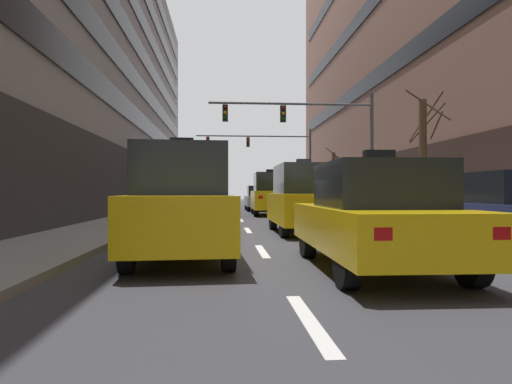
# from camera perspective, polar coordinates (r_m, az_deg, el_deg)

# --- Properties ---
(ground_plane) EXTENTS (120.00, 120.00, 0.00)m
(ground_plane) POSITION_cam_1_polar(r_m,az_deg,el_deg) (12.52, 7.04, -5.65)
(ground_plane) COLOR #38383D
(sidewalk_left) EXTENTS (2.63, 80.00, 0.14)m
(sidewalk_left) POSITION_cam_1_polar(r_m,az_deg,el_deg) (12.83, -21.49, -5.20)
(sidewalk_left) COLOR gray
(sidewalk_left) RESTS_ON ground
(lane_stripe_l1_s2) EXTENTS (0.16, 2.00, 0.01)m
(lane_stripe_l1_s2) POSITION_cam_1_polar(r_m,az_deg,el_deg) (4.47, 6.85, -16.04)
(lane_stripe_l1_s2) COLOR silver
(lane_stripe_l1_s2) RESTS_ON ground
(lane_stripe_l1_s3) EXTENTS (0.16, 2.00, 0.01)m
(lane_stripe_l1_s3) POSITION_cam_1_polar(r_m,az_deg,el_deg) (9.33, 0.78, -7.58)
(lane_stripe_l1_s3) COLOR silver
(lane_stripe_l1_s3) RESTS_ON ground
(lane_stripe_l1_s4) EXTENTS (0.16, 2.00, 0.01)m
(lane_stripe_l1_s4) POSITION_cam_1_polar(r_m,az_deg,el_deg) (14.29, -1.05, -4.92)
(lane_stripe_l1_s4) COLOR silver
(lane_stripe_l1_s4) RESTS_ON ground
(lane_stripe_l1_s5) EXTENTS (0.16, 2.00, 0.01)m
(lane_stripe_l1_s5) POSITION_cam_1_polar(r_m,az_deg,el_deg) (19.27, -1.93, -3.64)
(lane_stripe_l1_s5) COLOR silver
(lane_stripe_l1_s5) RESTS_ON ground
(lane_stripe_l1_s6) EXTENTS (0.16, 2.00, 0.01)m
(lane_stripe_l1_s6) POSITION_cam_1_polar(r_m,az_deg,el_deg) (24.26, -2.44, -2.88)
(lane_stripe_l1_s6) COLOR silver
(lane_stripe_l1_s6) RESTS_ON ground
(lane_stripe_l1_s7) EXTENTS (0.16, 2.00, 0.01)m
(lane_stripe_l1_s7) POSITION_cam_1_polar(r_m,az_deg,el_deg) (29.25, -2.78, -2.38)
(lane_stripe_l1_s7) COLOR silver
(lane_stripe_l1_s7) RESTS_ON ground
(lane_stripe_l1_s8) EXTENTS (0.16, 2.00, 0.01)m
(lane_stripe_l1_s8) POSITION_cam_1_polar(r_m,az_deg,el_deg) (34.24, -3.02, -2.03)
(lane_stripe_l1_s8) COLOR silver
(lane_stripe_l1_s8) RESTS_ON ground
(lane_stripe_l1_s9) EXTENTS (0.16, 2.00, 0.01)m
(lane_stripe_l1_s9) POSITION_cam_1_polar(r_m,az_deg,el_deg) (39.24, -3.20, -1.76)
(lane_stripe_l1_s9) COLOR silver
(lane_stripe_l1_s9) RESTS_ON ground
(lane_stripe_l1_s10) EXTENTS (0.16, 2.00, 0.01)m
(lane_stripe_l1_s10) POSITION_cam_1_polar(r_m,az_deg,el_deg) (44.23, -3.34, -1.56)
(lane_stripe_l1_s10) COLOR silver
(lane_stripe_l1_s10) RESTS_ON ground
(lane_stripe_l2_s3) EXTENTS (0.16, 2.00, 0.01)m
(lane_stripe_l2_s3) POSITION_cam_1_polar(r_m,az_deg,el_deg) (10.16, 19.64, -6.95)
(lane_stripe_l2_s3) COLOR silver
(lane_stripe_l2_s3) RESTS_ON ground
(lane_stripe_l2_s4) EXTENTS (0.16, 2.00, 0.01)m
(lane_stripe_l2_s4) POSITION_cam_1_polar(r_m,az_deg,el_deg) (14.84, 11.71, -4.74)
(lane_stripe_l2_s4) COLOR silver
(lane_stripe_l2_s4) RESTS_ON ground
(lane_stripe_l2_s5) EXTENTS (0.16, 2.00, 0.01)m
(lane_stripe_l2_s5) POSITION_cam_1_polar(r_m,az_deg,el_deg) (19.68, 7.66, -3.56)
(lane_stripe_l2_s5) COLOR silver
(lane_stripe_l2_s5) RESTS_ON ground
(lane_stripe_l2_s6) EXTENTS (0.16, 2.00, 0.01)m
(lane_stripe_l2_s6) POSITION_cam_1_polar(r_m,az_deg,el_deg) (24.59, 5.21, -2.84)
(lane_stripe_l2_s6) COLOR silver
(lane_stripe_l2_s6) RESTS_ON ground
(lane_stripe_l2_s7) EXTENTS (0.16, 2.00, 0.01)m
(lane_stripe_l2_s7) POSITION_cam_1_polar(r_m,az_deg,el_deg) (29.52, 3.59, -2.36)
(lane_stripe_l2_s7) COLOR silver
(lane_stripe_l2_s7) RESTS_ON ground
(lane_stripe_l2_s8) EXTENTS (0.16, 2.00, 0.01)m
(lane_stripe_l2_s8) POSITION_cam_1_polar(r_m,az_deg,el_deg) (34.48, 2.43, -2.01)
(lane_stripe_l2_s8) COLOR silver
(lane_stripe_l2_s8) RESTS_ON ground
(lane_stripe_l2_s9) EXTENTS (0.16, 2.00, 0.01)m
(lane_stripe_l2_s9) POSITION_cam_1_polar(r_m,az_deg,el_deg) (39.44, 1.56, -1.75)
(lane_stripe_l2_s9) COLOR silver
(lane_stripe_l2_s9) RESTS_ON ground
(lane_stripe_l2_s10) EXTENTS (0.16, 2.00, 0.01)m
(lane_stripe_l2_s10) POSITION_cam_1_polar(r_m,az_deg,el_deg) (44.42, 0.89, -1.55)
(lane_stripe_l2_s10) COLOR silver
(lane_stripe_l2_s10) RESTS_ON ground
(car_driving_0) EXTENTS (1.82, 4.33, 1.62)m
(car_driving_0) POSITION_cam_1_polar(r_m,az_deg,el_deg) (29.04, 0.46, -0.83)
(car_driving_0) COLOR black
(car_driving_0) RESTS_ON ground
(car_driving_1) EXTENTS (2.10, 4.63, 1.71)m
(car_driving_1) POSITION_cam_1_polar(r_m,az_deg,el_deg) (24.04, -6.47, -0.91)
(car_driving_1) COLOR black
(car_driving_1) RESTS_ON ground
(taxi_driving_2) EXTENTS (2.03, 4.65, 2.42)m
(taxi_driving_2) POSITION_cam_1_polar(r_m,az_deg,el_deg) (23.45, 1.88, -0.27)
(taxi_driving_2) COLOR black
(taxi_driving_2) RESTS_ON ground
(taxi_driving_3) EXTENTS (1.96, 4.55, 1.88)m
(taxi_driving_3) POSITION_cam_1_polar(r_m,az_deg,el_deg) (7.29, 15.08, -3.13)
(taxi_driving_3) COLOR black
(taxi_driving_3) RESTS_ON ground
(taxi_driving_4) EXTENTS (1.97, 4.31, 2.22)m
(taxi_driving_4) POSITION_cam_1_polar(r_m,az_deg,el_deg) (8.21, -9.49, -1.50)
(taxi_driving_4) COLOR black
(taxi_driving_4) RESTS_ON ground
(taxi_driving_5) EXTENTS (1.77, 4.23, 2.22)m
(taxi_driving_5) POSITION_cam_1_polar(r_m,az_deg,el_deg) (13.39, 6.12, -0.90)
(taxi_driving_5) COLOR black
(taxi_driving_5) RESTS_ON ground
(taxi_driving_6) EXTENTS (1.99, 4.42, 1.81)m
(taxi_driving_6) POSITION_cam_1_polar(r_m,az_deg,el_deg) (15.77, -7.55, -1.54)
(taxi_driving_6) COLOR black
(taxi_driving_6) RESTS_ON ground
(car_parked_1) EXTENTS (1.92, 4.49, 1.67)m
(car_parked_1) POSITION_cam_1_polar(r_m,az_deg,el_deg) (11.33, 29.59, -2.07)
(car_parked_1) COLOR black
(car_parked_1) RESTS_ON ground
(car_parked_2) EXTENTS (1.98, 4.55, 1.69)m
(car_parked_2) POSITION_cam_1_polar(r_m,az_deg,el_deg) (17.86, 16.36, -1.26)
(car_parked_2) COLOR black
(car_parked_2) RESTS_ON ground
(traffic_signal_0) EXTENTS (8.54, 0.35, 6.22)m
(traffic_signal_0) POSITION_cam_1_polar(r_m,az_deg,el_deg) (23.29, 7.60, 8.10)
(traffic_signal_0) COLOR #4C4C51
(traffic_signal_0) RESTS_ON sidewalk_right
(traffic_signal_1) EXTENTS (10.06, 0.35, 6.64)m
(traffic_signal_1) POSITION_cam_1_polar(r_m,az_deg,el_deg) (39.05, 1.92, 5.29)
(traffic_signal_1) COLOR #4C4C51
(traffic_signal_1) RESTS_ON sidewalk_right
(street_tree_0) EXTENTS (2.15, 2.16, 5.30)m
(street_tree_0) POSITION_cam_1_polar(r_m,az_deg,el_deg) (20.02, 20.64, 4.40)
(street_tree_0) COLOR #4C3823
(street_tree_0) RESTS_ON sidewalk_right
(street_tree_1) EXTENTS (1.77, 1.54, 4.38)m
(street_tree_1) POSITION_cam_1_polar(r_m,az_deg,el_deg) (34.08, 9.92, 1.81)
(street_tree_1) COLOR #4C3823
(street_tree_1) RESTS_ON sidewalk_right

